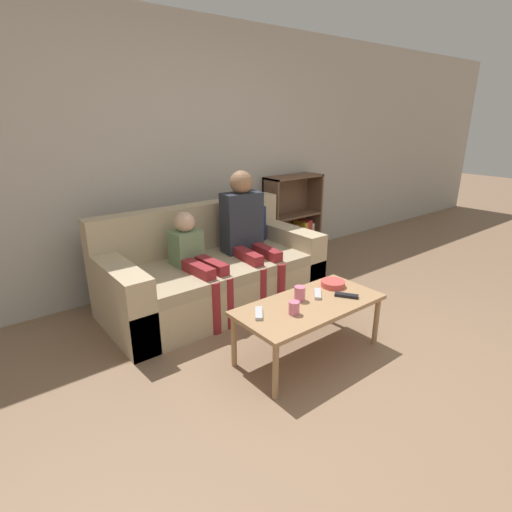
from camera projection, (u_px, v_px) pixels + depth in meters
name	position (u px, v px, depth m)	size (l,w,h in m)	color
ground_plane	(387.00, 394.00, 2.55)	(22.00, 22.00, 0.00)	#84664C
wall_back	(182.00, 156.00, 4.01)	(12.00, 0.06, 2.60)	#B7B2A8
couch	(213.00, 273.00, 3.72)	(1.99, 0.94, 0.89)	tan
bookshelf	(291.00, 227.00, 5.00)	(0.75, 0.28, 1.01)	brown
coffee_table	(309.00, 308.00, 2.86)	(1.10, 0.52, 0.42)	#A87F56
person_adult	(246.00, 227.00, 3.72)	(0.39, 0.67, 1.22)	maroon
person_child	(197.00, 259.00, 3.39)	(0.28, 0.65, 0.92)	maroon
cup_near	(300.00, 294.00, 2.87)	(0.08, 0.08, 0.11)	pink
cup_far	(294.00, 308.00, 2.67)	(0.07, 0.07, 0.09)	pink
tv_remote_0	(346.00, 295.00, 2.93)	(0.13, 0.17, 0.02)	black
tv_remote_1	(259.00, 313.00, 2.67)	(0.14, 0.16, 0.02)	#B7B7BC
tv_remote_2	(318.00, 294.00, 2.96)	(0.15, 0.15, 0.02)	#B7B7BC
snack_bowl	(333.00, 284.00, 3.11)	(0.19, 0.19, 0.05)	#DB4C47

